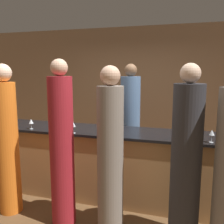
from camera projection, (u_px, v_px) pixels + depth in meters
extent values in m
plane|color=brown|center=(105.00, 196.00, 3.74)|extent=(14.00, 14.00, 0.00)
cube|color=brown|center=(135.00, 92.00, 5.56)|extent=(8.00, 0.06, 2.80)
cube|color=#B27F4C|center=(105.00, 165.00, 3.67)|extent=(3.49, 0.64, 0.98)
cube|color=black|center=(105.00, 131.00, 3.58)|extent=(3.55, 0.70, 0.03)
cylinder|color=#4C6B93|center=(130.00, 128.00, 4.29)|extent=(0.33, 0.33, 1.76)
sphere|color=brown|center=(131.00, 70.00, 4.13)|extent=(0.21, 0.21, 0.21)
cylinder|color=gray|center=(110.00, 160.00, 2.83)|extent=(0.30, 0.30, 1.69)
sphere|color=tan|center=(110.00, 76.00, 2.68)|extent=(0.22, 0.22, 0.22)
cylinder|color=#2D2D33|center=(186.00, 167.00, 2.60)|extent=(0.32, 0.32, 1.73)
sphere|color=beige|center=(190.00, 73.00, 2.45)|extent=(0.20, 0.20, 0.20)
cylinder|color=orange|center=(8.00, 149.00, 3.21)|extent=(0.28, 0.28, 1.71)
sphere|color=beige|center=(2.00, 73.00, 3.06)|extent=(0.23, 0.23, 0.23)
cylinder|color=maroon|center=(62.00, 153.00, 2.95)|extent=(0.29, 0.29, 1.79)
sphere|color=tan|center=(59.00, 67.00, 2.79)|extent=(0.20, 0.20, 0.20)
cylinder|color=black|center=(107.00, 119.00, 3.84)|extent=(0.07, 0.07, 0.21)
cylinder|color=black|center=(107.00, 110.00, 3.82)|extent=(0.03, 0.03, 0.09)
cylinder|color=#9E9993|center=(115.00, 122.00, 3.70)|extent=(0.20, 0.20, 0.18)
cylinder|color=silver|center=(211.00, 142.00, 2.95)|extent=(0.05, 0.05, 0.00)
cylinder|color=silver|center=(211.00, 139.00, 2.94)|extent=(0.01, 0.01, 0.09)
cone|color=silver|center=(212.00, 132.00, 2.93)|extent=(0.06, 0.06, 0.06)
cylinder|color=silver|center=(74.00, 133.00, 3.39)|extent=(0.05, 0.05, 0.00)
cylinder|color=silver|center=(73.00, 130.00, 3.38)|extent=(0.01, 0.01, 0.09)
cone|color=silver|center=(73.00, 124.00, 3.37)|extent=(0.06, 0.06, 0.06)
cylinder|color=silver|center=(31.00, 129.00, 3.65)|extent=(0.05, 0.05, 0.00)
cylinder|color=silver|center=(31.00, 126.00, 3.64)|extent=(0.01, 0.01, 0.08)
cone|color=silver|center=(31.00, 121.00, 3.63)|extent=(0.07, 0.07, 0.06)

